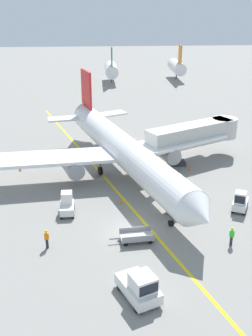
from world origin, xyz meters
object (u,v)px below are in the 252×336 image
at_px(baggage_tug_near_wing, 240,202).
at_px(baggage_tug_by_cargo_door, 67,204).
at_px(belt_loader_forward_hold, 184,205).
at_px(airliner, 122,149).
at_px(pushback_tug, 140,287).
at_px(safety_cone_tail_area, 20,169).
at_px(baggage_cart_loaded, 137,236).
at_px(safety_cone_wingtip_left, 146,168).
at_px(safety_cone_wingtip_right, 67,197).
at_px(belt_loader_aft_hold, 166,179).
at_px(ground_crew_marshaller, 47,238).
at_px(jet_bridge, 199,133).
at_px(ground_crew_wing_walker, 232,236).
at_px(safety_cone_nose_right, 122,201).
at_px(safety_cone_nose_left, 190,169).

height_order(baggage_tug_near_wing, baggage_tug_by_cargo_door, same).
bearing_deg(belt_loader_forward_hold, airliner, 120.88).
bearing_deg(pushback_tug, safety_cone_tail_area, 116.94).
height_order(airliner, baggage_cart_loaded, airliner).
bearing_deg(safety_cone_wingtip_left, baggage_tug_by_cargo_door, -130.73).
bearing_deg(belt_loader_forward_hold, safety_cone_wingtip_left, 102.88).
distance_m(baggage_tug_by_cargo_door, safety_cone_wingtip_right, 3.18).
bearing_deg(pushback_tug, baggage_tug_near_wing, 47.31).
bearing_deg(belt_loader_aft_hold, ground_crew_marshaller, -136.08).
xyz_separation_m(jet_bridge, baggage_tug_near_wing, (0.99, -13.69, -2.62)).
bearing_deg(belt_loader_forward_hold, baggage_tug_by_cargo_door, 177.16).
relative_size(belt_loader_forward_hold, ground_crew_wing_walker, 3.01).
bearing_deg(safety_cone_nose_right, ground_crew_wing_walker, -43.52).
relative_size(pushback_tug, safety_cone_nose_right, 9.22).
height_order(baggage_tug_near_wing, ground_crew_wing_walker, baggage_tug_near_wing).
relative_size(baggage_tug_by_cargo_door, safety_cone_tail_area, 5.52).
relative_size(airliner, baggage_tug_by_cargo_door, 14.19).
bearing_deg(pushback_tug, baggage_tug_by_cargo_door, 114.23).
height_order(jet_bridge, baggage_cart_loaded, jet_bridge).
bearing_deg(safety_cone_wingtip_right, jet_bridge, 31.84).
relative_size(jet_bridge, pushback_tug, 3.09).
height_order(baggage_cart_loaded, ground_crew_marshaller, ground_crew_marshaller).
height_order(belt_loader_forward_hold, ground_crew_wing_walker, belt_loader_forward_hold).
distance_m(jet_bridge, safety_cone_wingtip_left, 8.21).
relative_size(jet_bridge, baggage_tug_near_wing, 4.60).
bearing_deg(airliner, safety_cone_nose_left, 8.12).
bearing_deg(airliner, belt_loader_forward_hold, -59.12).
height_order(safety_cone_nose_left, safety_cone_wingtip_right, same).
bearing_deg(safety_cone_wingtip_right, safety_cone_tail_area, 127.61).
distance_m(pushback_tug, baggage_tug_by_cargo_door, 13.84).
xyz_separation_m(baggage_cart_loaded, safety_cone_tail_area, (-12.46, 16.31, -0.25)).
xyz_separation_m(jet_bridge, baggage_cart_loaded, (-9.52, -18.39, -3.07)).
relative_size(belt_loader_forward_hold, safety_cone_nose_left, 11.62).
bearing_deg(safety_cone_wingtip_right, pushback_tug, -69.32).
bearing_deg(baggage_tug_by_cargo_door, belt_loader_aft_hold, 27.49).
relative_size(pushback_tug, safety_cone_wingtip_left, 9.22).
bearing_deg(baggage_tug_near_wing, safety_cone_nose_right, 168.45).
height_order(airliner, jet_bridge, airliner).
bearing_deg(belt_loader_aft_hold, pushback_tug, -104.86).
bearing_deg(safety_cone_tail_area, baggage_tug_by_cargo_door, -60.09).
xyz_separation_m(ground_crew_marshaller, safety_cone_nose_right, (6.63, 7.52, -0.69)).
height_order(airliner, ground_crew_marshaller, airliner).
distance_m(baggage_tug_by_cargo_door, belt_loader_aft_hold, 11.81).
bearing_deg(belt_loader_aft_hold, belt_loader_forward_hold, -83.13).
relative_size(belt_loader_aft_hold, ground_crew_wing_walker, 2.62).
distance_m(baggage_cart_loaded, safety_cone_tail_area, 20.53).
height_order(baggage_tug_by_cargo_door, safety_cone_wingtip_right, baggage_tug_by_cargo_door).
height_order(pushback_tug, baggage_tug_near_wing, pushback_tug).
relative_size(safety_cone_nose_left, safety_cone_wingtip_right, 1.00).
bearing_deg(belt_loader_aft_hold, jet_bridge, 55.33).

